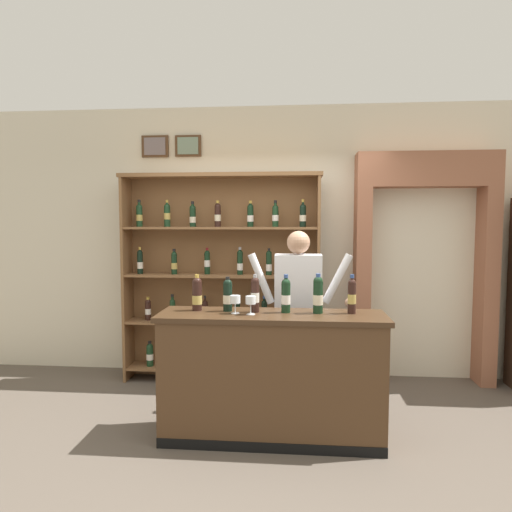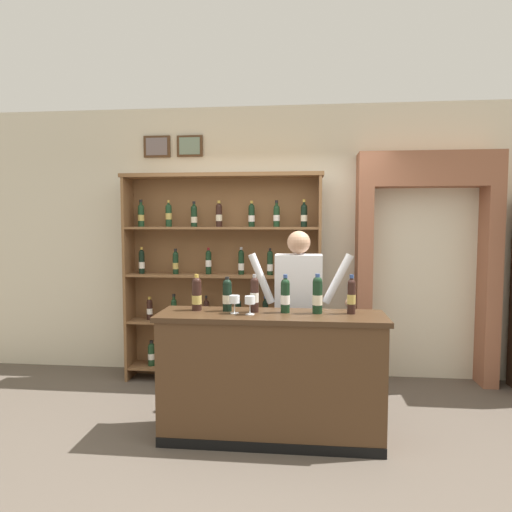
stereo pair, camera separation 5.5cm
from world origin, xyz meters
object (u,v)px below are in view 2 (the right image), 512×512
Objects in this scene: tasting_bottle_prosecco at (317,295)px; tasting_bottle_grappa at (227,295)px; tasting_bottle_bianco at (197,294)px; wine_glass_right at (234,300)px; shopkeeper at (298,300)px; tasting_bottle_brunello at (254,294)px; wine_glass_center at (250,301)px; tasting_counter at (271,377)px; tasting_bottle_chianti at (285,295)px; wine_shelf at (223,273)px; tasting_bottle_rosso at (351,295)px.

tasting_bottle_grappa is at bearing 178.37° from tasting_bottle_prosecco.
tasting_bottle_grappa is 0.72m from tasting_bottle_prosecco.
tasting_bottle_bianco reaches higher than wine_glass_right.
shopkeeper is at bearing 51.16° from wine_glass_right.
tasting_bottle_bianco is 0.94× the size of tasting_bottle_prosecco.
tasting_bottle_grappa is (0.25, -0.01, -0.00)m from tasting_bottle_bianco.
tasting_bottle_brunello is 0.50m from tasting_bottle_prosecco.
tasting_counter is at bearing 17.08° from wine_glass_center.
tasting_counter is 5.70× the size of tasting_bottle_prosecco.
shopkeeper is 0.57m from tasting_bottle_chianti.
tasting_bottle_chianti is at bearing 178.74° from tasting_bottle_prosecco.
wine_shelf is 1.36× the size of shopkeeper.
tasting_bottle_bianco is (-0.61, 0.08, 0.64)m from tasting_counter.
tasting_counter is 0.82m from shopkeeper.
tasting_bottle_rosso is (0.63, 0.06, 0.65)m from tasting_counter.
tasting_bottle_brunello reaches higher than tasting_bottle_grappa.
shopkeeper is 0.59m from tasting_bottle_prosecco.
tasting_bottle_prosecco is at bearing -1.26° from tasting_bottle_chianti.
tasting_counter is (0.62, -1.31, -0.68)m from wine_shelf.
wine_glass_right is at bearing -173.97° from tasting_bottle_prosecco.
tasting_bottle_brunello is (0.48, -0.03, 0.01)m from tasting_bottle_bianco.
wine_shelf is 7.13× the size of tasting_bottle_prosecco.
wine_glass_center is 1.01× the size of wine_glass_right.
wine_glass_center is 0.13m from wine_glass_right.
tasting_counter is 0.66m from tasting_bottle_chianti.
tasting_bottle_bianco is 1.24m from tasting_bottle_rosso.
shopkeeper is 11.34× the size of wine_glass_center.
wine_shelf is at bearing 90.10° from tasting_bottle_bianco.
tasting_bottle_brunello is 0.11m from wine_glass_center.
tasting_bottle_bianco is 0.72m from tasting_bottle_chianti.
wine_shelf is 1.60m from tasting_bottle_prosecco.
tasting_counter is 5.80× the size of tasting_bottle_rosso.
tasting_bottle_grappa is 0.89× the size of tasting_bottle_prosecco.
tasting_bottle_chianti is (0.47, -0.02, 0.01)m from tasting_bottle_grappa.
tasting_bottle_brunello is at bearing -3.51° from tasting_bottle_bianco.
wine_shelf is 1.76m from tasting_bottle_rosso.
tasting_bottle_bianco is 0.97× the size of tasting_bottle_brunello.
tasting_bottle_rosso is at bearing 8.19° from wine_glass_center.
tasting_bottle_brunello reaches higher than wine_glass_right.
shopkeeper is (0.21, 0.60, 0.52)m from tasting_counter.
tasting_bottle_grappa is at bearing 168.96° from tasting_counter.
tasting_bottle_bianco is at bearing 178.21° from tasting_bottle_prosecco.
tasting_bottle_brunello is (0.22, -0.02, 0.01)m from tasting_bottle_grappa.
tasting_bottle_rosso is (0.27, 0.01, -0.01)m from tasting_bottle_prosecco.
tasting_counter is 6.06× the size of tasting_bottle_bianco.
tasting_bottle_chianti is at bearing -60.04° from wine_shelf.
tasting_bottle_rosso is (0.42, -0.53, 0.13)m from shopkeeper.
wine_glass_center is at bearing -15.97° from tasting_bottle_bianco.
tasting_bottle_bianco reaches higher than tasting_counter.
wine_glass_right is at bearing -16.89° from tasting_bottle_bianco.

